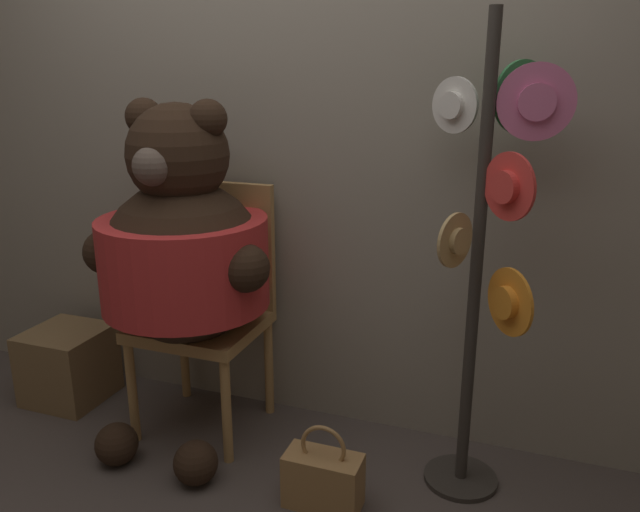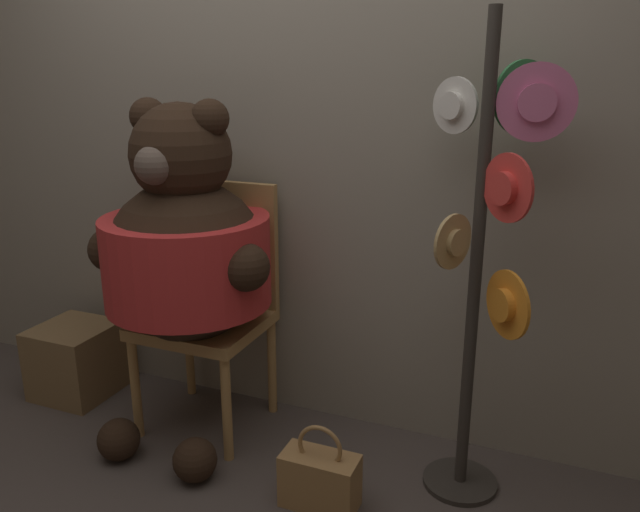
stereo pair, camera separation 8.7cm
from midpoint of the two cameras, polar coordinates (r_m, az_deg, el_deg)
The scene contains 7 objects.
ground_plane at distance 2.51m, azimuth -8.40°, elevation -20.88°, with size 14.00×14.00×0.00m, color #4C423D.
wall_back at distance 2.67m, azimuth -1.28°, elevation 11.37°, with size 8.00×0.10×2.55m.
chair at distance 2.76m, azimuth -8.88°, elevation -3.70°, with size 0.50×0.46×1.06m.
teddy_bear at distance 2.55m, azimuth -11.23°, elevation 0.53°, with size 0.81×0.72×1.42m.
hat_display_rack at distance 2.17m, azimuth 16.34°, elevation 1.17°, with size 0.47×0.44×1.72m.
handbag_on_ground at distance 2.38m, azimuth 1.09°, elevation -19.71°, with size 0.28×0.14×0.33m.
wooden_crate at distance 3.27m, azimuth -20.68°, elevation -8.89°, with size 0.35×0.35×0.35m.
Camera 2 is at (1.10, -1.67, 1.53)m, focal length 35.00 mm.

